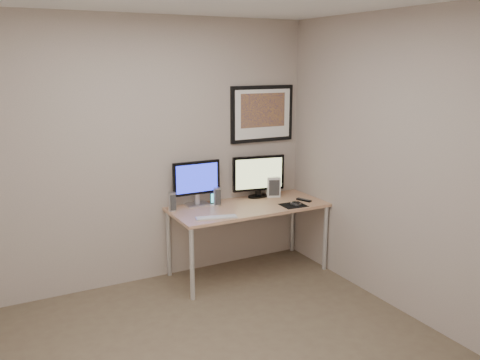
# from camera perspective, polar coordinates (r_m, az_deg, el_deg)

# --- Properties ---
(room) EXTENTS (3.60, 3.60, 3.60)m
(room) POSITION_cam_1_polar(r_m,az_deg,el_deg) (3.79, -5.74, 5.14)
(room) COLOR white
(room) RESTS_ON ground
(desk) EXTENTS (1.60, 0.70, 0.73)m
(desk) POSITION_cam_1_polar(r_m,az_deg,el_deg) (5.22, 0.93, -3.58)
(desk) COLOR #AE7B54
(desk) RESTS_ON floor
(framed_art) EXTENTS (0.75, 0.04, 0.60)m
(framed_art) POSITION_cam_1_polar(r_m,az_deg,el_deg) (5.48, 2.51, 7.44)
(framed_art) COLOR black
(framed_art) RESTS_ON room
(monitor_large) EXTENTS (0.50, 0.16, 0.46)m
(monitor_large) POSITION_cam_1_polar(r_m,az_deg,el_deg) (5.17, -4.89, -0.12)
(monitor_large) COLOR silver
(monitor_large) RESTS_ON desk
(monitor_tv) EXTENTS (0.58, 0.17, 0.45)m
(monitor_tv) POSITION_cam_1_polar(r_m,az_deg,el_deg) (5.47, 2.09, 0.53)
(monitor_tv) COLOR black
(monitor_tv) RESTS_ON desk
(speaker_left) EXTENTS (0.08, 0.08, 0.19)m
(speaker_left) POSITION_cam_1_polar(r_m,az_deg,el_deg) (5.03, -7.61, -2.44)
(speaker_left) COLOR silver
(speaker_left) RESTS_ON desk
(speaker_right) EXTENTS (0.09, 0.09, 0.19)m
(speaker_right) POSITION_cam_1_polar(r_m,az_deg,el_deg) (5.19, -2.59, -1.86)
(speaker_right) COLOR silver
(speaker_right) RESTS_ON desk
(phone_dock) EXTENTS (0.07, 0.07, 0.14)m
(phone_dock) POSITION_cam_1_polar(r_m,az_deg,el_deg) (5.20, -3.02, -2.11)
(phone_dock) COLOR black
(phone_dock) RESTS_ON desk
(keyboard) EXTENTS (0.41, 0.20, 0.01)m
(keyboard) POSITION_cam_1_polar(r_m,az_deg,el_deg) (4.80, -2.66, -4.20)
(keyboard) COLOR silver
(keyboard) RESTS_ON desk
(mousepad) EXTENTS (0.25, 0.23, 0.00)m
(mousepad) POSITION_cam_1_polar(r_m,az_deg,el_deg) (5.23, 6.00, -2.83)
(mousepad) COLOR black
(mousepad) RESTS_ON desk
(mouse) EXTENTS (0.07, 0.11, 0.03)m
(mouse) POSITION_cam_1_polar(r_m,az_deg,el_deg) (5.25, 6.28, -2.58)
(mouse) COLOR black
(mouse) RESTS_ON mousepad
(remote) EXTENTS (0.10, 0.17, 0.02)m
(remote) POSITION_cam_1_polar(r_m,az_deg,el_deg) (5.41, 7.18, -2.22)
(remote) COLOR black
(remote) RESTS_ON desk
(fan_unit) EXTENTS (0.17, 0.15, 0.22)m
(fan_unit) POSITION_cam_1_polar(r_m,az_deg,el_deg) (5.53, 3.76, -0.75)
(fan_unit) COLOR silver
(fan_unit) RESTS_ON desk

